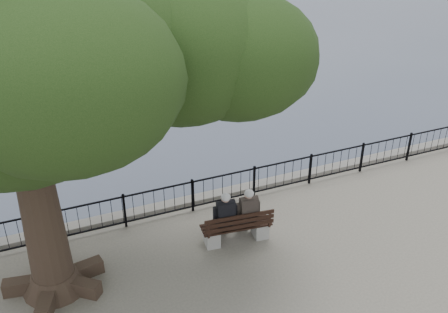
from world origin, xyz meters
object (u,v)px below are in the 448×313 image
person_left (224,218)px  person_right (247,214)px  bench (237,230)px  tree (53,52)px

person_left → person_right: 0.63m
bench → person_left: person_left is taller
person_left → person_right: same height
tree → person_right: bearing=-1.6°
person_left → tree: (-3.59, 0.04, 4.85)m
person_left → tree: tree is taller
person_left → person_right: bearing=-6.5°
person_right → person_left: bearing=173.5°
bench → tree: tree is taller
bench → person_left: bearing=154.9°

